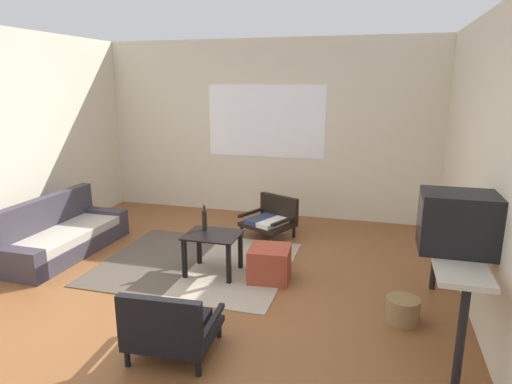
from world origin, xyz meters
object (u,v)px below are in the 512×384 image
Objects in this scene: armchair_striped_foreground at (170,328)px; wicker_basket at (402,310)px; ottoman_orange at (270,264)px; clay_vase at (448,219)px; couch at (60,237)px; armchair_by_window at (271,218)px; glass_bottle at (205,220)px; coffee_table at (213,243)px; console_shelf at (450,252)px; crt_television at (457,222)px.

armchair_striped_foreground is 2.01m from wicker_basket.
wicker_basket is (1.34, -0.53, -0.07)m from ottoman_orange.
ottoman_orange is at bearing 170.26° from clay_vase.
couch is 2.70m from armchair_by_window.
coffee_table is at bearing -37.47° from glass_bottle.
armchair_striped_foreground is (2.29, -1.59, 0.04)m from couch.
wicker_basket is (-0.32, -0.24, -0.80)m from clay_vase.
coffee_table is 0.86× the size of armchair_striped_foreground.
armchair_by_window is at bearing 29.16° from couch.
glass_bottle is at bearing 173.81° from ottoman_orange.
couch is 4.41m from console_shelf.
armchair_striped_foreground is 2.32m from console_shelf.
clay_vase is (-0.00, 0.27, 0.20)m from console_shelf.
coffee_table is at bearing 161.77° from crt_television.
armchair_striped_foreground is at bearing -80.91° from coffee_table.
glass_bottle is (-2.42, 0.86, -0.45)m from crt_television.
coffee_table is 0.66m from ottoman_orange.
clay_vase is at bearing -39.73° from armchair_by_window.
armchair_striped_foreground is 2.33m from crt_television.
glass_bottle reaches higher than coffee_table.
ottoman_orange is (0.64, 0.02, -0.18)m from coffee_table.
armchair_by_window is 2.66m from clay_vase.
clay_vase is at bearing -8.63° from glass_bottle.
ottoman_orange is 0.77× the size of crt_television.
crt_television is at bearing 20.76° from armchair_striped_foreground.
coffee_table is at bearing 99.09° from armchair_striped_foreground.
clay_vase is at bearing 37.00° from wicker_basket.
coffee_table is at bearing -178.44° from ottoman_orange.
couch is at bearing 179.09° from ottoman_orange.
coffee_table is at bearing 173.35° from clay_vase.
clay_vase reaches higher than coffee_table.
console_shelf reaches higher than coffee_table.
ottoman_orange is 1.83m from console_shelf.
couch is 4.41m from clay_vase.
clay_vase is (1.66, -0.29, 0.73)m from ottoman_orange.
clay_vase reaches higher than console_shelf.
crt_television is 1.92× the size of glass_bottle.
console_shelf is (1.98, -1.92, 0.45)m from armchair_by_window.
crt_television is at bearing -19.44° from glass_bottle.
coffee_table is (2.04, -0.06, 0.15)m from couch.
couch is 6.10× the size of glass_bottle.
clay_vase is (2.30, -0.27, 0.55)m from coffee_table.
glass_bottle is at bearing 1.21° from couch.
armchair_striped_foreground is 2.36× the size of glass_bottle.
armchair_by_window reaches higher than ottoman_orange.
console_shelf reaches higher than armchair_striped_foreground.
console_shelf reaches higher than glass_bottle.
coffee_table reaches higher than ottoman_orange.
armchair_striped_foreground is 1.71m from glass_bottle.
wicker_basket is at bearing -143.00° from clay_vase.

